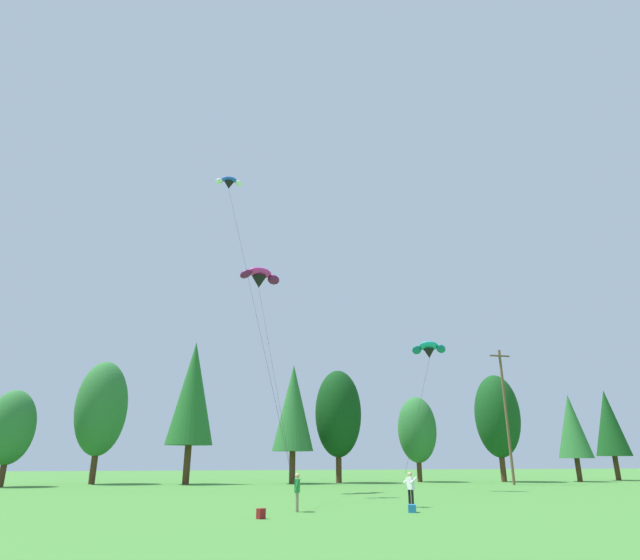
# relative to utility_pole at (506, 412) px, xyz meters

# --- Properties ---
(treeline_tree_c) EXTENTS (4.07, 4.07, 8.42)m
(treeline_tree_c) POSITION_rel_utility_pole_xyz_m (-46.46, 6.29, -1.68)
(treeline_tree_c) COLOR #472D19
(treeline_tree_c) RESTS_ON ground_plane
(treeline_tree_d) EXTENTS (5.04, 5.04, 12.00)m
(treeline_tree_d) POSITION_rel_utility_pole_xyz_m (-39.62, 10.25, 0.49)
(treeline_tree_d) COLOR #472D19
(treeline_tree_d) RESTS_ON ground_plane
(treeline_tree_e) EXTENTS (4.69, 4.69, 14.04)m
(treeline_tree_e) POSITION_rel_utility_pole_xyz_m (-30.64, 7.88, 2.02)
(treeline_tree_e) COLOR #472D19
(treeline_tree_e) RESTS_ON ground_plane
(treeline_tree_f) EXTENTS (4.22, 4.22, 11.90)m
(treeline_tree_f) POSITION_rel_utility_pole_xyz_m (-20.28, 7.08, 0.68)
(treeline_tree_f) COLOR #472D19
(treeline_tree_f) RESTS_ON ground_plane
(treeline_tree_g) EXTENTS (4.92, 4.92, 11.55)m
(treeline_tree_g) POSITION_rel_utility_pole_xyz_m (-15.25, 7.77, 0.21)
(treeline_tree_g) COLOR #472D19
(treeline_tree_g) RESTS_ON ground_plane
(treeline_tree_h) EXTENTS (4.22, 4.22, 8.97)m
(treeline_tree_h) POSITION_rel_utility_pole_xyz_m (-6.09, 8.27, -1.34)
(treeline_tree_h) COLOR #472D19
(treeline_tree_h) RESTS_ON ground_plane
(treeline_tree_i) EXTENTS (4.89, 4.89, 11.43)m
(treeline_tree_i) POSITION_rel_utility_pole_xyz_m (2.80, 6.32, 0.14)
(treeline_tree_i) COLOR #472D19
(treeline_tree_i) RESTS_ON ground_plane
(treeline_tree_j) EXTENTS (3.65, 3.65, 9.31)m
(treeline_tree_j) POSITION_rel_utility_pole_xyz_m (11.12, 4.94, -0.95)
(treeline_tree_j) COLOR #472D19
(treeline_tree_j) RESTS_ON ground_plane
(treeline_tree_k) EXTENTS (3.85, 3.85, 10.24)m
(treeline_tree_k) POSITION_rel_utility_pole_xyz_m (17.96, 7.14, -0.36)
(treeline_tree_k) COLOR #472D19
(treeline_tree_k) RESTS_ON ground_plane
(utility_pole) EXTENTS (2.20, 0.26, 13.00)m
(utility_pole) POSITION_rel_utility_pole_xyz_m (0.00, 0.00, 0.00)
(utility_pole) COLOR brown
(utility_pole) RESTS_ON ground_plane
(kite_flyer_near) EXTENTS (0.34, 0.60, 1.69)m
(kite_flyer_near) POSITION_rel_utility_pole_xyz_m (-25.05, -21.81, -5.79)
(kite_flyer_near) COLOR gray
(kite_flyer_near) RESTS_ON ground_plane
(kite_flyer_mid) EXTENTS (0.73, 0.74, 1.69)m
(kite_flyer_mid) POSITION_rel_utility_pole_xyz_m (-18.89, -20.66, -5.78)
(kite_flyer_mid) COLOR black
(kite_flyer_mid) RESTS_ON ground_plane
(parafoil_kite_high_blue_white) EXTENTS (4.74, 11.33, 22.30)m
(parafoil_kite_high_blue_white) POSITION_rel_utility_pole_xyz_m (-28.83, -10.85, 16.18)
(parafoil_kite_high_blue_white) COLOR blue
(parafoil_kite_mid_teal) EXTENTS (9.10, 13.92, 10.15)m
(parafoil_kite_mid_teal) POSITION_rel_utility_pole_xyz_m (-11.48, -7.94, 4.22)
(parafoil_kite_mid_teal) COLOR teal
(parafoil_kite_far_magenta) EXTENTS (3.80, 16.00, 16.32)m
(parafoil_kite_far_magenta) POSITION_rel_utility_pole_xyz_m (-25.74, -6.91, 9.87)
(parafoil_kite_far_magenta) COLOR #D12893
(backpack) EXTENTS (0.40, 0.38, 0.40)m
(backpack) POSITION_rel_utility_pole_xyz_m (-27.04, -24.44, -6.58)
(backpack) COLOR maroon
(backpack) RESTS_ON ground_plane
(picnic_cooler) EXTENTS (0.53, 0.62, 0.34)m
(picnic_cooler) POSITION_rel_utility_pole_xyz_m (-19.90, -23.24, -6.61)
(picnic_cooler) COLOR #1E70B7
(picnic_cooler) RESTS_ON ground_plane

